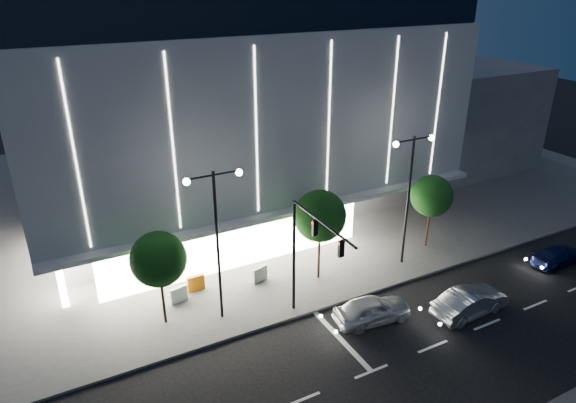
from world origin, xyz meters
The scene contains 16 objects.
ground centered at (0.00, 0.00, 0.00)m, with size 160.00×160.00×0.00m, color black.
sidewalk_museum centered at (5.00, 24.00, 0.07)m, with size 70.00×40.00×0.15m, color #474747.
museum centered at (2.98, 22.31, 9.27)m, with size 30.00×25.80×18.00m.
annex_building centered at (26.00, 24.00, 5.00)m, with size 16.00×20.00×10.00m, color #4C4C51.
traffic_mast centered at (1.00, 3.34, 5.03)m, with size 0.33×5.89×7.07m.
street_lamp_west centered at (-3.00, 6.00, 5.96)m, with size 3.16×0.36×9.00m.
street_lamp_east centered at (10.00, 6.00, 5.96)m, with size 3.16×0.36×9.00m.
tree_left centered at (-5.97, 7.02, 4.03)m, with size 3.02×3.02×5.72m.
tree_mid centered at (4.03, 7.02, 4.33)m, with size 3.25×3.25×6.15m.
tree_right centered at (13.03, 7.02, 3.88)m, with size 2.91×2.91×5.51m.
car_lead centered at (4.45, 1.83, 0.77)m, with size 1.81×4.49×1.53m, color #B7B9BF.
car_second centered at (9.82, -0.24, 0.79)m, with size 1.67×4.79×1.58m, color #989B9F.
car_third centered at (19.33, 1.12, 0.62)m, with size 1.73×4.25×1.23m, color #111742.
barrier_a centered at (-3.46, 9.25, 0.65)m, with size 1.10×0.25×1.00m, color orange.
barrier_b centered at (-4.76, 8.54, 0.65)m, with size 1.10×0.25×1.00m, color white.
barrier_d centered at (0.46, 8.35, 0.65)m, with size 1.10×0.25×1.00m, color beige.
Camera 1 is at (-10.91, -17.10, 18.10)m, focal length 32.00 mm.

